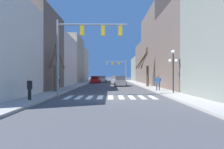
{
  "coord_description": "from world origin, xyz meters",
  "views": [
    {
      "loc": [
        -0.0,
        -14.9,
        1.93
      ],
      "look_at": [
        0.36,
        30.85,
        2.01
      ],
      "focal_mm": 28.0,
      "sensor_mm": 36.0,
      "label": 1
    }
  ],
  "objects_px": {
    "car_driving_away_lane": "(103,79)",
    "pedestrian_on_right_sidewalk": "(58,82)",
    "traffic_signal_near": "(83,40)",
    "car_parked_left_mid": "(95,80)",
    "street_tree_right_near": "(56,70)",
    "traffic_signal_far": "(118,66)",
    "pedestrian_crossing_street": "(158,81)",
    "pedestrian_on_left_sidewalk": "(30,87)",
    "street_tree_right_far": "(145,68)",
    "car_parked_right_far": "(115,80)",
    "street_lamp_right_corner": "(173,62)",
    "car_parked_right_mid": "(120,81)"
  },
  "relations": [
    {
      "from": "traffic_signal_far",
      "to": "street_lamp_right_corner",
      "type": "distance_m",
      "value": 35.07
    },
    {
      "from": "car_driving_away_lane",
      "to": "street_tree_right_far",
      "type": "relative_size",
      "value": 0.69
    },
    {
      "from": "traffic_signal_far",
      "to": "car_driving_away_lane",
      "type": "height_order",
      "value": "traffic_signal_far"
    },
    {
      "from": "car_parked_right_mid",
      "to": "pedestrian_on_left_sidewalk",
      "type": "bearing_deg",
      "value": 157.58
    },
    {
      "from": "car_driving_away_lane",
      "to": "street_tree_right_far",
      "type": "distance_m",
      "value": 21.03
    },
    {
      "from": "car_driving_away_lane",
      "to": "car_parked_right_mid",
      "type": "relative_size",
      "value": 0.97
    },
    {
      "from": "car_parked_right_mid",
      "to": "car_parked_left_mid",
      "type": "bearing_deg",
      "value": 25.39
    },
    {
      "from": "car_parked_right_mid",
      "to": "street_tree_right_far",
      "type": "relative_size",
      "value": 0.71
    },
    {
      "from": "street_lamp_right_corner",
      "to": "street_tree_right_near",
      "type": "distance_m",
      "value": 12.44
    },
    {
      "from": "traffic_signal_far",
      "to": "car_driving_away_lane",
      "type": "bearing_deg",
      "value": -128.79
    },
    {
      "from": "traffic_signal_near",
      "to": "street_tree_right_near",
      "type": "relative_size",
      "value": 1.27
    },
    {
      "from": "street_tree_right_near",
      "to": "street_tree_right_far",
      "type": "distance_m",
      "value": 13.81
    },
    {
      "from": "traffic_signal_near",
      "to": "pedestrian_on_left_sidewalk",
      "type": "height_order",
      "value": "traffic_signal_near"
    },
    {
      "from": "pedestrian_on_left_sidewalk",
      "to": "traffic_signal_far",
      "type": "bearing_deg",
      "value": 120.09
    },
    {
      "from": "pedestrian_on_right_sidewalk",
      "to": "pedestrian_on_left_sidewalk",
      "type": "bearing_deg",
      "value": 149.62
    },
    {
      "from": "traffic_signal_near",
      "to": "pedestrian_on_right_sidewalk",
      "type": "bearing_deg",
      "value": 126.97
    },
    {
      "from": "car_parked_left_mid",
      "to": "pedestrian_on_left_sidewalk",
      "type": "xyz_separation_m",
      "value": [
        -2.1,
        -29.05,
        0.33
      ]
    },
    {
      "from": "car_driving_away_lane",
      "to": "pedestrian_on_right_sidewalk",
      "type": "xyz_separation_m",
      "value": [
        -3.78,
        -26.68,
        0.29
      ]
    },
    {
      "from": "car_parked_right_far",
      "to": "street_tree_right_near",
      "type": "bearing_deg",
      "value": 158.46
    },
    {
      "from": "traffic_signal_far",
      "to": "pedestrian_on_left_sidewalk",
      "type": "height_order",
      "value": "traffic_signal_far"
    },
    {
      "from": "pedestrian_on_left_sidewalk",
      "to": "car_parked_left_mid",
      "type": "bearing_deg",
      "value": 127.35
    },
    {
      "from": "traffic_signal_far",
      "to": "pedestrian_on_left_sidewalk",
      "type": "xyz_separation_m",
      "value": [
        -8.01,
        -39.75,
        -3.56
      ]
    },
    {
      "from": "traffic_signal_far",
      "to": "street_tree_right_near",
      "type": "xyz_separation_m",
      "value": [
        -8.3,
        -32.81,
        -2.2
      ]
    },
    {
      "from": "traffic_signal_far",
      "to": "street_tree_right_far",
      "type": "distance_m",
      "value": 25.27
    },
    {
      "from": "traffic_signal_near",
      "to": "pedestrian_on_left_sidewalk",
      "type": "relative_size",
      "value": 4.18
    },
    {
      "from": "street_lamp_right_corner",
      "to": "traffic_signal_near",
      "type": "bearing_deg",
      "value": -166.44
    },
    {
      "from": "car_driving_away_lane",
      "to": "pedestrian_on_right_sidewalk",
      "type": "height_order",
      "value": "pedestrian_on_right_sidewalk"
    },
    {
      "from": "street_lamp_right_corner",
      "to": "pedestrian_on_right_sidewalk",
      "type": "distance_m",
      "value": 12.63
    },
    {
      "from": "street_tree_right_far",
      "to": "traffic_signal_far",
      "type": "bearing_deg",
      "value": 97.05
    },
    {
      "from": "street_lamp_right_corner",
      "to": "pedestrian_on_left_sidewalk",
      "type": "bearing_deg",
      "value": -157.58
    },
    {
      "from": "street_lamp_right_corner",
      "to": "car_driving_away_lane",
      "type": "distance_m",
      "value": 30.56
    },
    {
      "from": "traffic_signal_far",
      "to": "pedestrian_crossing_street",
      "type": "relative_size",
      "value": 3.68
    },
    {
      "from": "car_parked_right_mid",
      "to": "street_tree_right_far",
      "type": "distance_m",
      "value": 5.39
    },
    {
      "from": "traffic_signal_near",
      "to": "pedestrian_crossing_street",
      "type": "xyz_separation_m",
      "value": [
        7.86,
        4.71,
        -3.78
      ]
    },
    {
      "from": "car_parked_right_far",
      "to": "pedestrian_on_right_sidewalk",
      "type": "height_order",
      "value": "car_parked_right_far"
    },
    {
      "from": "traffic_signal_far",
      "to": "street_lamp_right_corner",
      "type": "bearing_deg",
      "value": -83.52
    },
    {
      "from": "car_driving_away_lane",
      "to": "pedestrian_on_right_sidewalk",
      "type": "relative_size",
      "value": 2.72
    },
    {
      "from": "car_parked_right_far",
      "to": "pedestrian_on_left_sidewalk",
      "type": "relative_size",
      "value": 2.81
    },
    {
      "from": "traffic_signal_near",
      "to": "car_driving_away_lane",
      "type": "xyz_separation_m",
      "value": [
        0.25,
        31.37,
        -4.17
      ]
    },
    {
      "from": "car_parked_right_mid",
      "to": "street_lamp_right_corner",
      "type": "bearing_deg",
      "value": -160.57
    },
    {
      "from": "street_lamp_right_corner",
      "to": "street_tree_right_near",
      "type": "height_order",
      "value": "street_tree_right_near"
    },
    {
      "from": "car_parked_right_far",
      "to": "pedestrian_crossing_street",
      "type": "distance_m",
      "value": 17.71
    },
    {
      "from": "car_parked_left_mid",
      "to": "street_tree_right_near",
      "type": "bearing_deg",
      "value": 173.81
    },
    {
      "from": "street_lamp_right_corner",
      "to": "car_parked_right_far",
      "type": "distance_m",
      "value": 20.58
    },
    {
      "from": "traffic_signal_far",
      "to": "car_driving_away_lane",
      "type": "xyz_separation_m",
      "value": [
        -4.44,
        -5.53,
        -3.88
      ]
    },
    {
      "from": "car_parked_right_far",
      "to": "street_tree_right_far",
      "type": "relative_size",
      "value": 0.74
    },
    {
      "from": "car_parked_right_far",
      "to": "street_tree_right_near",
      "type": "height_order",
      "value": "street_tree_right_near"
    },
    {
      "from": "traffic_signal_near",
      "to": "car_driving_away_lane",
      "type": "bearing_deg",
      "value": 89.54
    },
    {
      "from": "pedestrian_on_left_sidewalk",
      "to": "street_tree_right_near",
      "type": "bearing_deg",
      "value": 133.94
    },
    {
      "from": "car_driving_away_lane",
      "to": "car_parked_right_mid",
      "type": "xyz_separation_m",
      "value": [
        3.82,
        -16.32,
        0.02
      ]
    }
  ]
}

